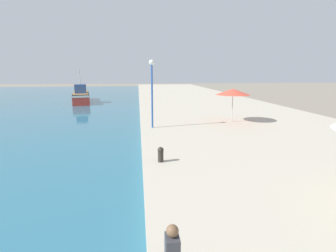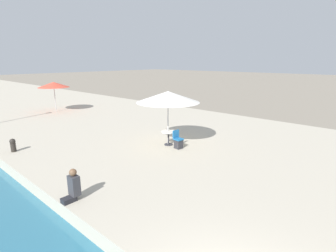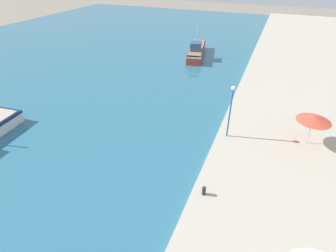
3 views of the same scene
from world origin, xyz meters
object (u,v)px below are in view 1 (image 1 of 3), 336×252
object	(u,v)px
cafe_umbrella_white	(233,92)
mooring_bollard	(161,154)
fishing_boat_mid	(81,96)
lamppost	(152,82)

from	to	relation	value
cafe_umbrella_white	mooring_bollard	bearing A→B (deg)	-126.19
mooring_bollard	cafe_umbrella_white	bearing A→B (deg)	53.81
mooring_bollard	fishing_boat_mid	bearing A→B (deg)	107.92
cafe_umbrella_white	mooring_bollard	size ratio (longest dim) A/B	3.92
fishing_boat_mid	cafe_umbrella_white	size ratio (longest dim) A/B	3.81
fishing_boat_mid	mooring_bollard	size ratio (longest dim) A/B	14.91
fishing_boat_mid	cafe_umbrella_white	bearing A→B (deg)	-63.36
lamppost	fishing_boat_mid	bearing A→B (deg)	113.44
mooring_bollard	lamppost	xyz separation A→B (m)	(0.03, 7.03, 2.74)
fishing_boat_mid	mooring_bollard	world-z (taller)	fishing_boat_mid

